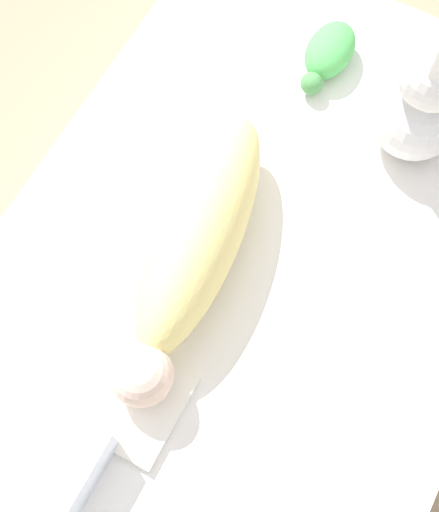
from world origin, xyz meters
TOP-DOWN VIEW (x-y plane):
  - ground_plane at (0.00, 0.00)m, footprint 12.00×12.00m
  - bed_mattress at (0.00, 0.00)m, footprint 1.53×0.95m
  - burp_cloth at (0.29, -0.07)m, footprint 0.18×0.20m
  - swaddled_baby at (-0.00, -0.09)m, footprint 0.59×0.22m
  - bunny_plush at (-0.44, 0.16)m, footprint 0.18×0.18m
  - turtle_plush at (-0.53, -0.07)m, footprint 0.19×0.10m

SIDE VIEW (x-z plane):
  - ground_plane at x=0.00m, z-range 0.00..0.00m
  - bed_mattress at x=0.00m, z-range 0.00..0.18m
  - burp_cloth at x=0.29m, z-range 0.18..0.20m
  - turtle_plush at x=-0.53m, z-range 0.18..0.26m
  - swaddled_baby at x=0.00m, z-range 0.18..0.35m
  - bunny_plush at x=-0.44m, z-range 0.14..0.49m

